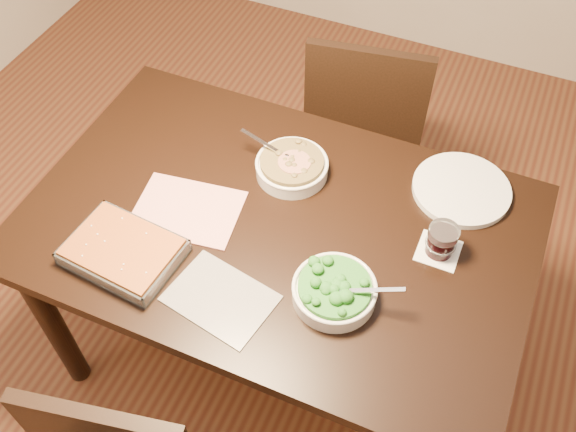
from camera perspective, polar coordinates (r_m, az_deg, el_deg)
The scene contains 11 objects.
ground at distance 2.41m, azimuth -0.73°, elevation -11.70°, with size 4.00×4.00×0.00m, color #4E2416.
table at distance 1.85m, azimuth -0.93°, elevation -2.43°, with size 1.40×0.90×0.75m.
magazine_a at distance 1.83m, azimuth -8.92°, elevation 0.52°, with size 0.29×0.21×0.01m, color #C53838.
magazine_b at distance 1.64m, azimuth -6.02°, elevation -7.27°, with size 0.26×0.19×0.00m, color #26262E.
coaster at distance 1.77m, azimuth 13.21°, elevation -3.04°, with size 0.11×0.11×0.00m, color white.
stew_bowl at distance 1.88m, azimuth 0.34°, elevation 4.45°, with size 0.24×0.21×0.08m.
broccoli_bowl at distance 1.62m, azimuth 4.15°, elevation -6.62°, with size 0.24×0.22×0.08m.
baking_dish at distance 1.74m, azimuth -14.42°, elevation -3.09°, with size 0.31×0.24×0.05m.
wine_tumbler at distance 1.73m, azimuth 13.50°, elevation -2.09°, with size 0.08×0.08×0.09m.
dinner_plate at distance 1.91m, azimuth 15.16°, elevation 2.31°, with size 0.28×0.28×0.02m, color silver.
chair_far at distance 2.45m, azimuth 6.93°, elevation 8.48°, with size 0.48×0.48×0.90m.
Camera 1 is at (0.46, -1.00, 2.15)m, focal length 40.00 mm.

